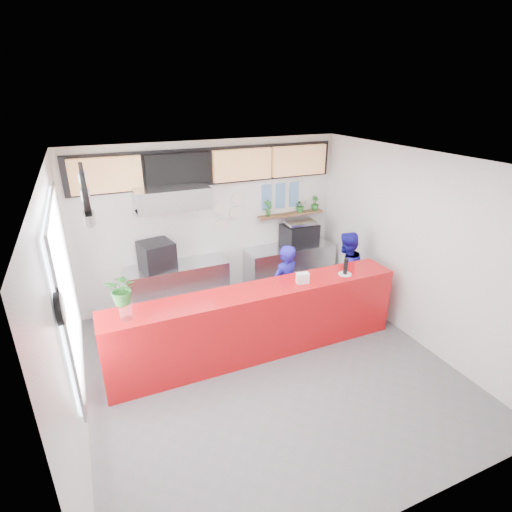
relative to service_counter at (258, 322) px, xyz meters
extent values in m
plane|color=slate|center=(0.00, -0.40, -0.55)|extent=(5.00, 5.00, 0.00)
plane|color=silver|center=(0.00, -0.40, 2.45)|extent=(5.00, 5.00, 0.00)
plane|color=white|center=(0.00, 2.10, 0.95)|extent=(5.00, 0.00, 5.00)
plane|color=white|center=(-2.50, -0.40, 0.95)|extent=(0.00, 5.00, 5.00)
plane|color=white|center=(2.50, -0.40, 0.95)|extent=(0.00, 5.00, 5.00)
cube|color=red|center=(0.00, 0.00, 0.00)|extent=(4.50, 0.60, 1.10)
cube|color=beige|center=(0.00, 2.09, 2.05)|extent=(5.00, 0.02, 0.80)
cube|color=#B2B5BA|center=(-0.80, 1.80, -0.10)|extent=(1.80, 0.60, 0.90)
cube|color=black|center=(-1.13, 1.80, 0.59)|extent=(0.63, 0.63, 0.48)
cube|color=#B2B5BA|center=(-0.80, 1.75, 1.60)|extent=(1.20, 0.70, 0.35)
cube|color=#B2B5BA|center=(-0.80, 1.75, 1.40)|extent=(1.20, 0.69, 0.31)
cube|color=#B2B5BA|center=(1.50, 1.80, -0.10)|extent=(1.80, 0.60, 0.90)
cube|color=black|center=(1.70, 1.80, 0.57)|extent=(0.71, 0.53, 0.43)
cube|color=silver|center=(1.70, 1.80, 0.83)|extent=(0.61, 0.43, 0.06)
cube|color=brown|center=(1.60, 2.00, 0.95)|extent=(1.40, 0.18, 0.04)
cube|color=tan|center=(-1.75, 1.98, 2.00)|extent=(1.10, 0.10, 0.55)
cube|color=black|center=(-0.59, 1.98, 2.00)|extent=(1.10, 0.10, 0.55)
cube|color=tan|center=(0.57, 1.98, 2.00)|extent=(1.10, 0.10, 0.55)
cube|color=tan|center=(1.73, 1.98, 2.00)|extent=(1.10, 0.10, 0.55)
cube|color=black|center=(0.00, 2.06, 2.00)|extent=(4.80, 0.04, 0.65)
cube|color=silver|center=(-2.47, -0.10, 1.15)|extent=(0.04, 2.20, 1.90)
cube|color=#B2B5BA|center=(-2.45, -0.10, 1.15)|extent=(0.03, 2.30, 2.00)
cylinder|color=black|center=(-2.46, -1.30, 1.50)|extent=(0.05, 0.30, 0.30)
cylinder|color=white|center=(-2.43, -1.30, 1.50)|extent=(0.02, 0.26, 0.26)
cube|color=black|center=(-2.10, -0.40, 2.39)|extent=(0.05, 2.40, 0.04)
cylinder|color=silver|center=(0.15, 2.07, 1.20)|extent=(0.24, 0.03, 0.24)
cylinder|color=silver|center=(0.45, 2.07, 1.10)|extent=(0.24, 0.03, 0.24)
cylinder|color=silver|center=(0.15, 2.07, 0.90)|extent=(0.24, 0.03, 0.24)
cylinder|color=silver|center=(0.50, 2.07, 1.35)|extent=(0.24, 0.03, 0.24)
cube|color=#598CBF|center=(1.10, 2.08, 1.45)|extent=(0.20, 0.02, 0.25)
cube|color=#598CBF|center=(1.40, 2.08, 1.45)|extent=(0.20, 0.02, 0.25)
cube|color=#598CBF|center=(1.70, 2.08, 1.45)|extent=(0.20, 0.02, 0.25)
cube|color=#598CBF|center=(1.10, 2.08, 1.20)|extent=(0.20, 0.02, 0.25)
cube|color=#598CBF|center=(1.40, 2.08, 1.20)|extent=(0.20, 0.02, 0.25)
cube|color=#598CBF|center=(1.70, 2.08, 1.20)|extent=(0.20, 0.02, 0.25)
imported|color=#191595|center=(0.71, 0.50, 0.20)|extent=(0.64, 0.52, 1.50)
imported|color=#191595|center=(1.95, 0.56, 0.21)|extent=(0.86, 0.74, 1.53)
imported|color=#286C26|center=(1.10, 2.00, 1.13)|extent=(0.19, 0.14, 0.33)
imported|color=#286C26|center=(1.82, 2.00, 1.11)|extent=(0.27, 0.24, 0.27)
imported|color=#286C26|center=(2.15, 2.00, 1.11)|extent=(0.17, 0.16, 0.29)
cylinder|color=white|center=(-1.86, -0.06, 0.65)|extent=(0.17, 0.17, 0.20)
imported|color=#286C26|center=(-1.86, -0.06, 0.98)|extent=(0.48, 0.46, 0.42)
cube|color=white|center=(0.71, -0.07, 0.63)|extent=(0.20, 0.14, 0.16)
cylinder|color=white|center=(1.47, -0.08, 0.56)|extent=(0.24, 0.24, 0.02)
cylinder|color=black|center=(1.47, -0.08, 0.70)|extent=(0.07, 0.07, 0.26)
camera|label=1|loc=(-2.10, -4.74, 3.26)|focal=28.00mm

